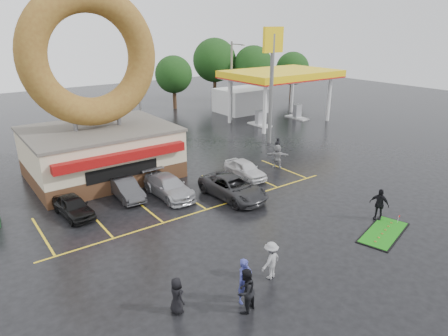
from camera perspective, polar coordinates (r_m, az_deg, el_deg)
ground at (r=22.39m, az=2.42°, el=-8.99°), size 120.00×120.00×0.00m
donut_shop at (r=30.40m, az=-17.64°, el=6.91°), size 10.20×8.70×13.50m
gas_station at (r=49.04m, az=5.64°, el=11.45°), size 12.30×13.65×5.90m
shell_sign at (r=37.36m, az=6.90°, el=14.48°), size 2.20×0.36×10.60m
streetlight_mid at (r=40.14m, az=-11.98°, el=10.83°), size 0.40×2.21×9.00m
streetlight_right at (r=47.12m, az=1.14°, el=12.53°), size 0.40×2.21×9.00m
tree_far_a at (r=59.57m, az=4.19°, el=14.41°), size 5.60×5.60×8.00m
tree_far_b at (r=62.25m, az=9.75°, el=13.82°), size 4.90×4.90×7.00m
tree_far_c at (r=60.24m, az=-1.35°, el=15.14°), size 6.30×6.30×9.00m
tree_far_d at (r=54.46m, az=-7.20°, el=13.11°), size 4.90×4.90×7.00m
car_black at (r=25.40m, az=-20.74°, el=-5.13°), size 1.84×3.80×1.25m
car_dgrey at (r=26.94m, az=-13.87°, el=-2.91°), size 1.46×3.90×1.27m
car_silver at (r=26.67m, az=-7.89°, el=-2.64°), size 1.98×4.70×1.35m
car_grey at (r=26.16m, az=1.30°, el=-2.80°), size 2.66×5.28×1.43m
car_white at (r=29.65m, az=3.03°, el=-0.15°), size 1.75×3.96×1.32m
person_blue at (r=16.84m, az=2.99°, el=-15.80°), size 0.76×0.53×1.98m
person_blackjkt at (r=16.38m, az=3.09°, el=-17.13°), size 1.10×0.97×1.91m
person_hoodie at (r=18.35m, az=6.71°, el=-12.96°), size 1.27×0.89×1.78m
person_bystander at (r=16.52m, az=-6.78°, el=-17.64°), size 0.55×0.79×1.55m
person_cameraman at (r=24.92m, az=21.28°, el=-4.85°), size 0.75×1.20×1.91m
person_walker_near at (r=31.86m, az=7.65°, el=1.67°), size 1.69×1.58×1.89m
person_walker_far at (r=35.12m, az=7.63°, el=3.09°), size 0.62×0.46×1.54m
putting_green at (r=23.84m, az=21.84°, el=-8.54°), size 4.24×2.68×0.50m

